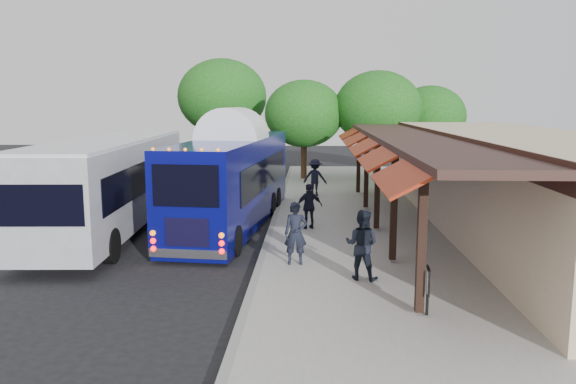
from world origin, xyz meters
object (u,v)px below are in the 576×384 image
(coach_bus, at_px, (233,176))
(ped_d, at_px, (315,177))
(city_bus, at_px, (111,180))
(ped_b, at_px, (362,245))
(ped_a, at_px, (296,233))
(ped_c, at_px, (309,206))
(sign_board, at_px, (428,283))

(coach_bus, xyz_separation_m, ped_d, (3.10, 6.19, -0.86))
(city_bus, xyz_separation_m, ped_b, (8.51, -5.87, -0.79))
(ped_a, bearing_deg, ped_b, -38.79)
(ped_d, bearing_deg, coach_bus, 76.06)
(ped_b, xyz_separation_m, ped_d, (-1.12, 12.96, -0.01))
(coach_bus, bearing_deg, ped_a, -59.78)
(ped_c, bearing_deg, city_bus, -16.60)
(ped_a, relative_size, sign_board, 1.69)
(city_bus, bearing_deg, ped_c, -3.96)
(ped_c, height_order, sign_board, ped_c)
(coach_bus, distance_m, ped_a, 6.11)
(sign_board, bearing_deg, ped_b, 121.57)
(city_bus, distance_m, sign_board, 12.79)
(ped_a, height_order, ped_d, ped_d)
(ped_a, height_order, ped_b, ped_b)
(coach_bus, xyz_separation_m, ped_a, (2.50, -5.51, -0.87))
(ped_c, bearing_deg, ped_a, 70.03)
(ped_b, bearing_deg, sign_board, 135.18)
(city_bus, relative_size, ped_b, 6.96)
(ped_c, distance_m, ped_d, 7.24)
(city_bus, xyz_separation_m, ped_a, (6.79, -4.61, -0.82))
(coach_bus, height_order, sign_board, coach_bus)
(ped_d, relative_size, sign_board, 1.70)
(city_bus, xyz_separation_m, ped_d, (7.39, 7.09, -0.81))
(ped_a, relative_size, ped_b, 0.97)
(coach_bus, bearing_deg, city_bus, -162.41)
(coach_bus, bearing_deg, sign_board, -53.83)
(ped_a, bearing_deg, ped_c, 82.99)
(ped_b, relative_size, ped_d, 1.02)
(ped_a, xyz_separation_m, ped_b, (1.71, -1.26, 0.02))
(ped_b, bearing_deg, ped_a, -16.99)
(ped_c, bearing_deg, ped_d, -107.31)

